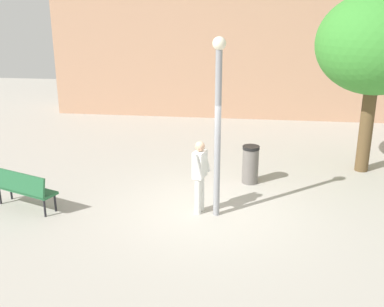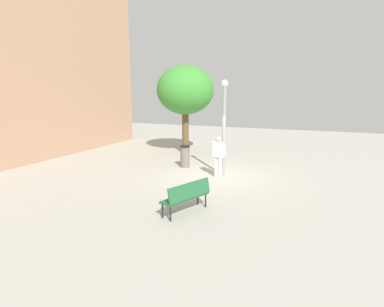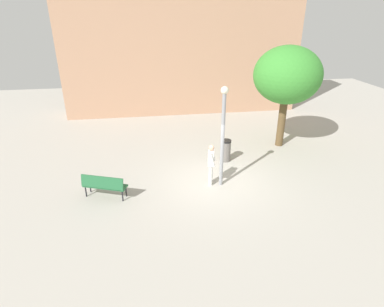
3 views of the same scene
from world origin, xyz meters
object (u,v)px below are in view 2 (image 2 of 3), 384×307
object	(u,v)px
park_bench	(187,195)
lamppost	(224,121)
trash_bin	(185,156)
person_by_lamppost	(218,154)
plaza_tree	(185,91)

from	to	relation	value
park_bench	lamppost	bearing A→B (deg)	3.54
trash_bin	lamppost	bearing A→B (deg)	-109.47
person_by_lamppost	trash_bin	distance (m)	2.30
lamppost	trash_bin	xyz separation A→B (m)	(0.73, 2.05, -1.77)
plaza_tree	trash_bin	bearing A→B (deg)	-156.63
lamppost	person_by_lamppost	xyz separation A→B (m)	(-0.38, 0.09, -1.31)
plaza_tree	trash_bin	size ratio (longest dim) A/B	4.81
park_bench	person_by_lamppost	bearing A→B (deg)	5.21
person_by_lamppost	trash_bin	xyz separation A→B (m)	(1.11, 1.96, -0.46)
lamppost	trash_bin	distance (m)	2.81
lamppost	trash_bin	bearing A→B (deg)	70.53
park_bench	trash_bin	bearing A→B (deg)	24.38
person_by_lamppost	trash_bin	bearing A→B (deg)	60.45
person_by_lamppost	park_bench	bearing A→B (deg)	-174.79
plaza_tree	lamppost	bearing A→B (deg)	-138.58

